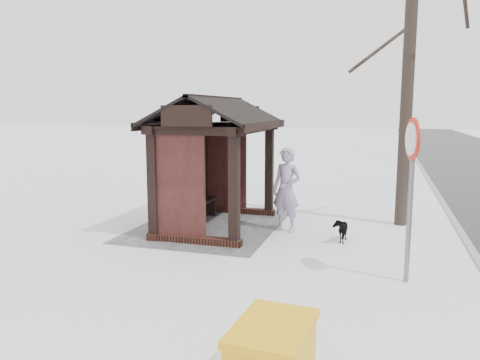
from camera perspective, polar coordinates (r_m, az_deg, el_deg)
name	(u,v)px	position (r m, az deg, el deg)	size (l,w,h in m)	color
ground	(218,226)	(11.30, -2.73, -5.68)	(120.00, 120.00, 0.00)	white
kerb	(469,246)	(10.81, 26.12, -7.18)	(120.00, 0.15, 0.06)	gray
trampled_patch	(210,226)	(11.36, -3.68, -5.56)	(4.20, 3.20, 0.02)	gray
bus_shelter	(211,136)	(11.02, -3.59, 5.36)	(3.60, 2.40, 3.09)	#341912
pedestrian	(286,190)	(10.74, 5.69, -1.18)	(0.71, 0.46, 1.94)	#AB9BB6
dog	(341,229)	(10.23, 12.16, -5.88)	(0.28, 0.62, 0.53)	black
road_sign	(411,167)	(7.86, 20.14, 1.51)	(0.67, 0.19, 2.67)	slate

